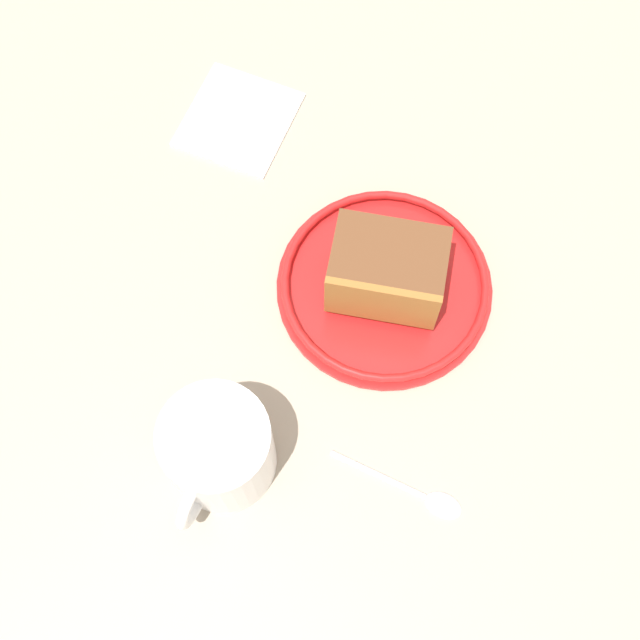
{
  "coord_description": "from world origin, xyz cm",
  "views": [
    {
      "loc": [
        -1.43,
        23.86,
        67.75
      ],
      "look_at": [
        -0.17,
        -1.55,
        3.0
      ],
      "focal_mm": 48.25,
      "sensor_mm": 36.0,
      "label": 1
    }
  ],
  "objects": [
    {
      "name": "tea_mug",
      "position": [
        6.88,
        9.85,
        4.42
      ],
      "size": [
        8.27,
        10.34,
        8.68
      ],
      "color": "white",
      "rests_on": "ground_plane"
    },
    {
      "name": "ground_plane",
      "position": [
        0.0,
        0.0,
        -1.14
      ],
      "size": [
        144.34,
        144.34,
        2.28
      ],
      "primitive_type": "cube",
      "color": "tan"
    },
    {
      "name": "folded_napkin",
      "position": [
        8.47,
        -22.34,
        0.3
      ],
      "size": [
        12.21,
        12.52,
        0.6
      ],
      "primitive_type": "cube",
      "rotation": [
        0.0,
        0.0,
        -0.34
      ],
      "color": "white",
      "rests_on": "ground_plane"
    },
    {
      "name": "cake_slice",
      "position": [
        -5.44,
        -5.67,
        4.07
      ],
      "size": [
        10.0,
        7.83,
        6.42
      ],
      "color": "#9E662D",
      "rests_on": "small_plate"
    },
    {
      "name": "teaspoon",
      "position": [
        -8.97,
        11.72,
        0.36
      ],
      "size": [
        10.83,
        5.47,
        0.8
      ],
      "color": "silver",
      "rests_on": "ground_plane"
    },
    {
      "name": "small_plate",
      "position": [
        -5.47,
        -5.94,
        0.75
      ],
      "size": [
        18.51,
        18.51,
        1.53
      ],
      "color": "red",
      "rests_on": "ground_plane"
    }
  ]
}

